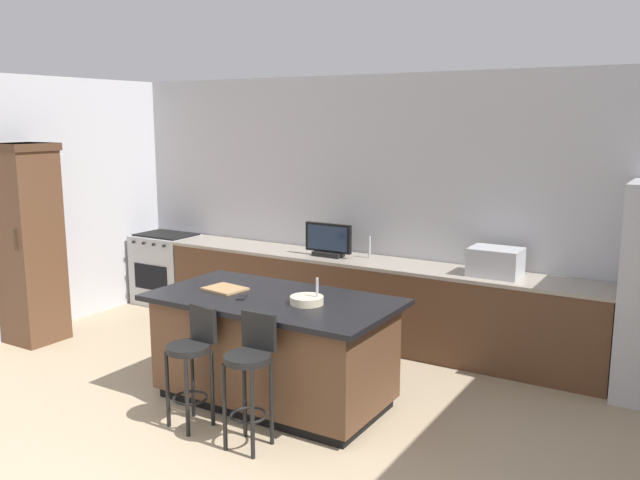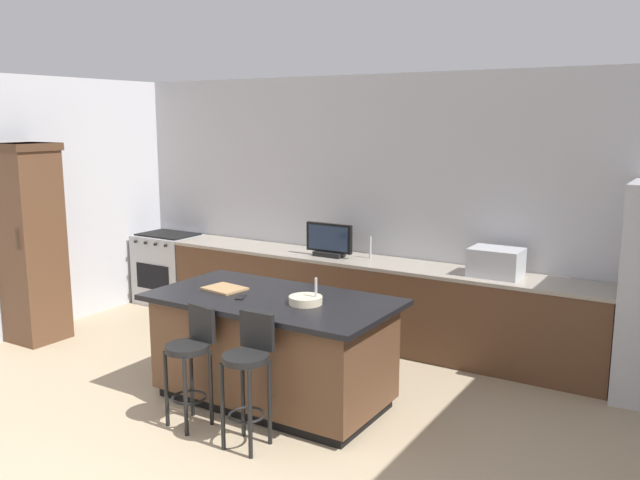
# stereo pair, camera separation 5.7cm
# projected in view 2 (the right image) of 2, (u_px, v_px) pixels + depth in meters

# --- Properties ---
(wall_back) EXTENTS (7.28, 0.12, 2.86)m
(wall_back) POSITION_uv_depth(u_px,v_px,m) (386.00, 207.00, 7.26)
(wall_back) COLOR #BCBCC1
(wall_back) RESTS_ON ground_plane
(wall_left) EXTENTS (0.12, 4.59, 2.86)m
(wall_left) POSITION_uv_depth(u_px,v_px,m) (21.00, 207.00, 7.28)
(wall_left) COLOR #BCBCC1
(wall_left) RESTS_ON ground_plane
(counter_back) EXTENTS (5.00, 0.62, 0.90)m
(counter_back) POSITION_uv_depth(u_px,v_px,m) (367.00, 301.00, 7.13)
(counter_back) COLOR brown
(counter_back) RESTS_ON ground_plane
(kitchen_island) EXTENTS (2.07, 1.10, 0.92)m
(kitchen_island) POSITION_uv_depth(u_px,v_px,m) (273.00, 349.00, 5.58)
(kitchen_island) COLOR black
(kitchen_island) RESTS_ON ground_plane
(range_oven) EXTENTS (0.79, 0.63, 0.92)m
(range_oven) POSITION_uv_depth(u_px,v_px,m) (169.00, 268.00, 8.63)
(range_oven) COLOR #B7BABF
(range_oven) RESTS_ON ground_plane
(cabinet_tower) EXTENTS (0.54, 0.57, 2.14)m
(cabinet_tower) POSITION_uv_depth(u_px,v_px,m) (32.00, 240.00, 7.06)
(cabinet_tower) COLOR brown
(cabinet_tower) RESTS_ON ground_plane
(microwave) EXTENTS (0.48, 0.36, 0.27)m
(microwave) POSITION_uv_depth(u_px,v_px,m) (496.00, 262.00, 6.31)
(microwave) COLOR #B7BABF
(microwave) RESTS_ON counter_back
(tv_monitor) EXTENTS (0.55, 0.16, 0.37)m
(tv_monitor) POSITION_uv_depth(u_px,v_px,m) (329.00, 241.00, 7.20)
(tv_monitor) COLOR black
(tv_monitor) RESTS_ON counter_back
(sink_faucet_back) EXTENTS (0.02, 0.02, 0.24)m
(sink_faucet_back) POSITION_uv_depth(u_px,v_px,m) (370.00, 247.00, 7.12)
(sink_faucet_back) COLOR #B2B2B7
(sink_faucet_back) RESTS_ON counter_back
(sink_faucet_island) EXTENTS (0.02, 0.02, 0.22)m
(sink_faucet_island) POSITION_uv_depth(u_px,v_px,m) (316.00, 291.00, 5.26)
(sink_faucet_island) COLOR #B2B2B7
(sink_faucet_island) RESTS_ON kitchen_island
(bar_stool_left) EXTENTS (0.34, 0.36, 0.95)m
(bar_stool_left) POSITION_uv_depth(u_px,v_px,m) (191.00, 356.00, 5.15)
(bar_stool_left) COLOR black
(bar_stool_left) RESTS_ON ground_plane
(bar_stool_right) EXTENTS (0.34, 0.34, 0.99)m
(bar_stool_right) POSITION_uv_depth(u_px,v_px,m) (248.00, 368.00, 4.80)
(bar_stool_right) COLOR black
(bar_stool_right) RESTS_ON ground_plane
(fruit_bowl) EXTENTS (0.27, 0.27, 0.06)m
(fruit_bowl) POSITION_uv_depth(u_px,v_px,m) (306.00, 300.00, 5.29)
(fruit_bowl) COLOR beige
(fruit_bowl) RESTS_ON kitchen_island
(cell_phone) EXTENTS (0.13, 0.17, 0.01)m
(cell_phone) POSITION_uv_depth(u_px,v_px,m) (241.00, 297.00, 5.49)
(cell_phone) COLOR black
(cell_phone) RESTS_ON kitchen_island
(tv_remote) EXTENTS (0.13, 0.17, 0.02)m
(tv_remote) POSITION_uv_depth(u_px,v_px,m) (312.00, 304.00, 5.26)
(tv_remote) COLOR black
(tv_remote) RESTS_ON kitchen_island
(cutting_board) EXTENTS (0.37, 0.31, 0.02)m
(cutting_board) POSITION_uv_depth(u_px,v_px,m) (224.00, 289.00, 5.74)
(cutting_board) COLOR #A87F51
(cutting_board) RESTS_ON kitchen_island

